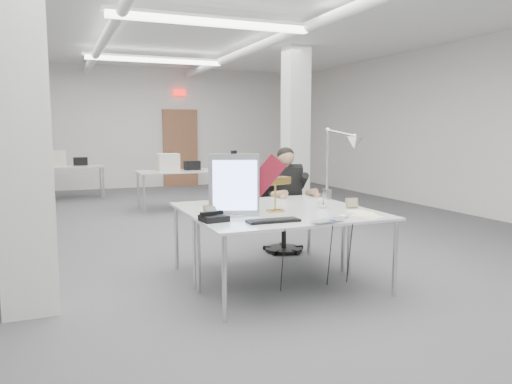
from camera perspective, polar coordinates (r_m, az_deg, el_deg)
room_shell at (r=7.06m, az=-4.82°, el=8.22°), size 10.04×14.04×3.24m
desk_main at (r=4.67m, az=4.62°, el=-2.98°), size 1.80×0.90×0.02m
desk_second at (r=5.48m, az=0.37°, el=-1.45°), size 1.80×0.90×0.02m
bg_desk_a at (r=9.90m, az=-8.84°, el=2.35°), size 1.60×0.80×0.02m
bg_desk_b at (r=11.83m, az=-20.83°, el=2.74°), size 1.60×0.80×0.02m
office_chair at (r=6.38m, az=3.22°, el=-2.37°), size 0.56×0.56×1.01m
seated_person at (r=6.28m, az=3.44°, el=1.10°), size 0.53×0.62×0.84m
monitor at (r=4.65m, az=-2.53°, el=0.79°), size 0.46×0.20×0.59m
pennant at (r=4.71m, az=0.89°, el=1.60°), size 0.40×0.19×0.46m
keyboard at (r=4.39m, az=1.99°, el=-3.30°), size 0.48×0.17×0.02m
laptop at (r=4.37m, az=8.74°, el=-3.40°), size 0.38×0.29×0.03m
mouse at (r=4.64m, az=10.06°, el=-2.74°), size 0.11×0.08×0.04m
bankers_lamp at (r=4.91m, az=2.22°, el=-0.38°), size 0.31×0.18×0.33m
desk_phone at (r=4.43m, az=-4.84°, el=-3.00°), size 0.25×0.23×0.06m
picture_frame_left at (r=4.63m, az=-5.21°, el=-2.19°), size 0.15×0.06×0.11m
picture_frame_right at (r=5.24m, az=10.90°, el=-1.24°), size 0.14×0.05×0.11m
desk_clock at (r=5.20m, az=7.59°, el=-1.28°), size 0.11×0.03×0.11m
paper_stack_a at (r=4.77m, az=12.59°, el=-2.72°), size 0.28×0.32×0.01m
paper_stack_b at (r=4.87m, az=12.47°, el=-2.51°), size 0.27×0.31×0.01m
paper_stack_c at (r=5.03m, az=11.45°, el=-2.18°), size 0.19×0.14×0.01m
beige_monitor at (r=5.43m, az=-2.47°, el=0.48°), size 0.45×0.43×0.35m
architect_lamp at (r=5.59m, az=9.45°, el=3.58°), size 0.37×0.76×0.93m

